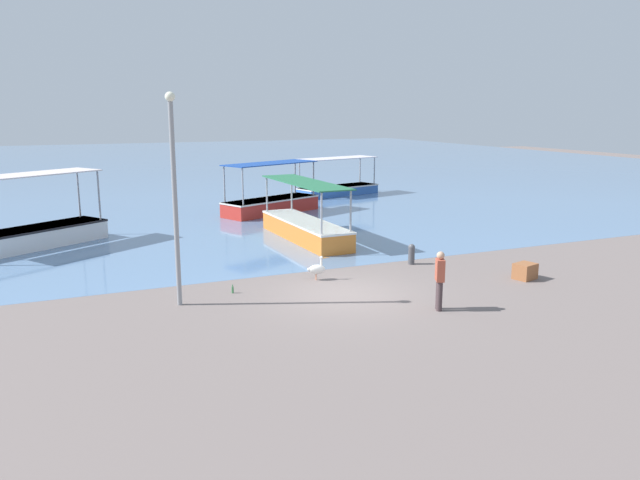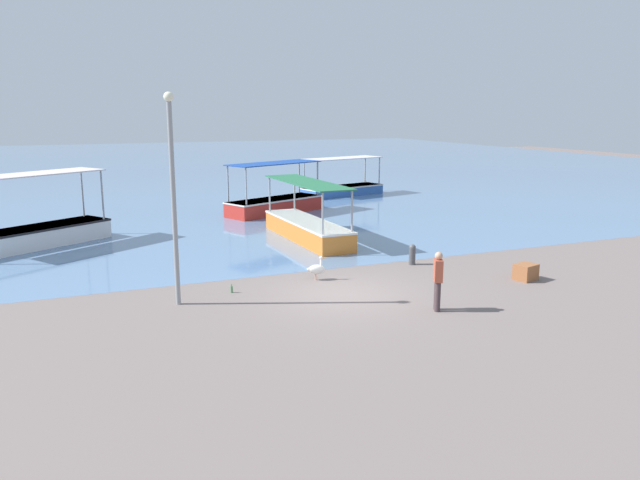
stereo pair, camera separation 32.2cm
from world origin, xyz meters
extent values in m
plane|color=slate|center=(0.00, 0.00, 0.00)|extent=(120.00, 120.00, 0.00)
cube|color=#5C7FA7|center=(0.00, 48.00, 0.00)|extent=(110.00, 90.00, 0.00)
cube|color=orange|center=(2.07, 8.10, 0.42)|extent=(1.61, 6.63, 0.84)
cube|color=silver|center=(2.07, 8.10, 0.80)|extent=(1.65, 6.67, 0.08)
cylinder|color=#99999E|center=(2.75, 5.06, 1.66)|extent=(0.08, 0.08, 1.63)
cylinder|color=#99999E|center=(1.49, 5.04, 1.66)|extent=(0.08, 0.08, 1.63)
cylinder|color=#99999E|center=(2.64, 11.16, 1.66)|extent=(0.08, 0.08, 1.63)
cylinder|color=#99999E|center=(1.39, 11.14, 1.66)|extent=(0.08, 0.08, 1.63)
cube|color=#256744|center=(2.07, 8.10, 2.50)|extent=(1.70, 6.43, 0.05)
cube|color=#3466B7|center=(9.56, 20.58, 0.30)|extent=(5.97, 3.09, 0.60)
cube|color=silver|center=(9.56, 20.58, 0.56)|extent=(6.01, 3.13, 0.08)
cylinder|color=#99999E|center=(11.90, 21.94, 1.51)|extent=(0.08, 0.08, 1.81)
cylinder|color=#99999E|center=(12.27, 20.55, 1.51)|extent=(0.08, 0.08, 1.81)
cylinder|color=#99999E|center=(6.85, 20.61, 1.51)|extent=(0.08, 0.08, 1.81)
cylinder|color=#99999E|center=(7.22, 19.22, 1.51)|extent=(0.08, 0.08, 1.81)
cube|color=silver|center=(9.56, 20.58, 2.43)|extent=(5.80, 3.13, 0.05)
cube|color=red|center=(3.07, 15.36, 0.40)|extent=(5.88, 3.81, 0.80)
cube|color=silver|center=(3.07, 15.36, 0.76)|extent=(5.94, 3.86, 0.08)
cylinder|color=#99999E|center=(0.98, 13.67, 1.75)|extent=(0.08, 0.08, 1.89)
cylinder|color=#99999E|center=(0.40, 15.02, 1.75)|extent=(0.08, 0.08, 1.89)
cylinder|color=#99999E|center=(5.73, 15.70, 1.75)|extent=(0.08, 0.08, 1.89)
cylinder|color=#99999E|center=(5.15, 17.06, 1.75)|extent=(0.08, 0.08, 1.89)
cube|color=#1A4092|center=(3.07, 15.36, 2.72)|extent=(5.74, 3.82, 0.05)
cube|color=white|center=(-8.92, 10.98, 0.41)|extent=(6.39, 4.90, 0.82)
cube|color=black|center=(-8.92, 10.98, 0.78)|extent=(6.44, 4.96, 0.08)
cylinder|color=#99999E|center=(-6.00, 12.00, 1.89)|extent=(0.08, 0.08, 2.14)
cylinder|color=#99999E|center=(-6.77, 13.20, 1.89)|extent=(0.08, 0.08, 2.14)
cube|color=beige|center=(-8.92, 10.98, 2.99)|extent=(6.27, 4.88, 0.05)
cylinder|color=#E0997A|center=(-0.10, 1.94, 0.11)|extent=(0.03, 0.03, 0.22)
cylinder|color=#E0997A|center=(-0.11, 1.84, 0.11)|extent=(0.03, 0.03, 0.22)
ellipsoid|color=white|center=(-0.07, 1.89, 0.36)|extent=(0.60, 0.36, 0.32)
ellipsoid|color=white|center=(-0.32, 1.92, 0.38)|extent=(0.18, 0.14, 0.10)
cylinder|color=white|center=(0.08, 1.86, 0.58)|extent=(0.07, 0.07, 0.26)
sphere|color=white|center=(0.08, 1.86, 0.74)|extent=(0.11, 0.11, 0.11)
cone|color=#E5933F|center=(0.24, 1.84, 0.73)|extent=(0.30, 0.10, 0.06)
cylinder|color=gray|center=(-4.79, 1.01, 2.89)|extent=(0.14, 0.14, 5.77)
sphere|color=#EAEACC|center=(-4.79, 1.01, 5.88)|extent=(0.28, 0.28, 0.28)
cylinder|color=#47474C|center=(3.94, 2.46, 0.30)|extent=(0.24, 0.24, 0.60)
sphere|color=#4C4C51|center=(3.94, 2.46, 0.63)|extent=(0.25, 0.25, 0.25)
cylinder|color=#423336|center=(1.84, -2.33, 0.42)|extent=(0.16, 0.16, 0.85)
cylinder|color=#423336|center=(1.77, -2.49, 0.42)|extent=(0.16, 0.16, 0.85)
cube|color=#A54835|center=(1.81, -2.41, 1.16)|extent=(0.37, 0.46, 0.62)
sphere|color=tan|center=(1.81, -2.41, 1.58)|extent=(0.22, 0.22, 0.22)
cube|color=#955934|center=(6.32, -0.82, 0.27)|extent=(0.82, 0.74, 0.53)
cylinder|color=#3F7F4C|center=(-3.06, 1.53, 0.10)|extent=(0.07, 0.07, 0.20)
cylinder|color=#3F7F4C|center=(-3.06, 1.53, 0.24)|extent=(0.03, 0.03, 0.07)
camera|label=1|loc=(-8.04, -16.45, 5.54)|focal=35.00mm
camera|label=2|loc=(-7.75, -16.58, 5.54)|focal=35.00mm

